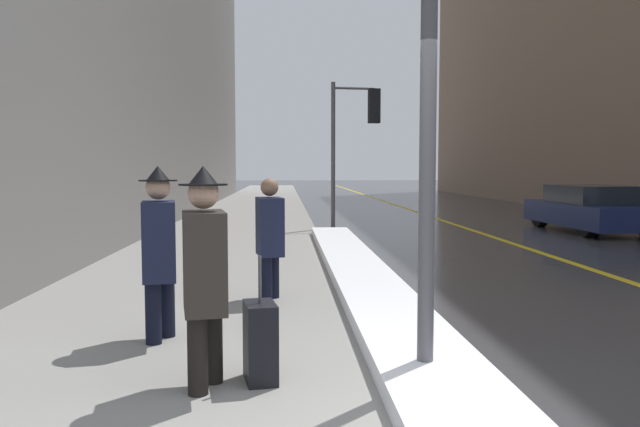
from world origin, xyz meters
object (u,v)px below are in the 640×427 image
(pedestrian_in_glasses, at_px, (270,233))
(parked_car_navy, at_px, (590,209))
(traffic_light_near, at_px, (358,123))
(pedestrian_in_fedora, at_px, (204,269))
(pedestrian_nearside, at_px, (159,246))
(rolling_suitcase, at_px, (260,343))

(pedestrian_in_glasses, bearing_deg, parked_car_navy, 124.55)
(traffic_light_near, xyz_separation_m, pedestrian_in_glasses, (-2.13, -9.04, -1.95))
(traffic_light_near, bearing_deg, pedestrian_in_fedora, -108.17)
(pedestrian_in_fedora, xyz_separation_m, pedestrian_in_glasses, (0.39, 3.00, -0.06))
(pedestrian_nearside, xyz_separation_m, pedestrian_in_glasses, (0.97, 1.71, -0.06))
(pedestrian_nearside, relative_size, parked_car_navy, 0.38)
(pedestrian_in_fedora, xyz_separation_m, rolling_suitcase, (0.39, 0.13, -0.58))
(pedestrian_nearside, bearing_deg, rolling_suitcase, 29.21)
(traffic_light_near, xyz_separation_m, pedestrian_in_fedora, (-2.52, -12.04, -1.89))
(traffic_light_near, xyz_separation_m, parked_car_navy, (5.75, -1.20, -2.21))
(pedestrian_in_fedora, height_order, rolling_suitcase, pedestrian_in_fedora)
(pedestrian_in_fedora, xyz_separation_m, pedestrian_nearside, (-0.57, 1.29, 0.00))
(traffic_light_near, distance_m, pedestrian_in_glasses, 9.49)
(pedestrian_in_glasses, bearing_deg, traffic_light_near, 156.48)
(traffic_light_near, distance_m, rolling_suitcase, 12.35)
(pedestrian_in_glasses, bearing_deg, rolling_suitcase, -10.41)
(pedestrian_nearside, relative_size, rolling_suitcase, 1.70)
(parked_car_navy, bearing_deg, rolling_suitcase, 143.28)
(pedestrian_in_fedora, bearing_deg, parked_car_navy, 132.36)
(pedestrian_in_fedora, distance_m, parked_car_navy, 13.64)
(traffic_light_near, distance_m, parked_car_navy, 6.28)
(traffic_light_near, xyz_separation_m, pedestrian_nearside, (-3.09, -10.75, -1.89))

